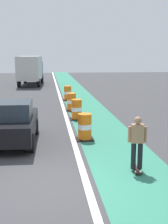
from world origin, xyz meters
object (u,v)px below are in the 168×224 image
object	(u,v)px
traffic_barrel_back	(72,102)
delivery_truck_down_block	(31,69)
skateboarder_on_lane	(137,142)
traffic_barrel_front	(85,127)
parked_sedan_nearest	(11,123)
traffic_barrel_mid	(77,110)
traffic_barrel_far	(68,93)

from	to	relation	value
traffic_barrel_back	delivery_truck_down_block	distance (m)	16.81
skateboarder_on_lane	traffic_barrel_front	world-z (taller)	skateboarder_on_lane
delivery_truck_down_block	parked_sedan_nearest	bearing A→B (deg)	-89.04
parked_sedan_nearest	traffic_barrel_mid	bearing A→B (deg)	54.56
traffic_barrel_mid	delivery_truck_down_block	distance (m)	19.45
traffic_barrel_front	traffic_barrel_mid	distance (m)	4.05
parked_sedan_nearest	traffic_barrel_front	size ratio (longest dim) A/B	3.80
skateboarder_on_lane	traffic_barrel_back	world-z (taller)	skateboarder_on_lane
traffic_barrel_front	traffic_barrel_far	size ratio (longest dim) A/B	1.00
parked_sedan_nearest	traffic_barrel_back	distance (m)	7.48
skateboarder_on_lane	delivery_truck_down_block	size ratio (longest dim) A/B	0.22
traffic_barrel_far	delivery_truck_down_block	size ratio (longest dim) A/B	0.14
skateboarder_on_lane	delivery_truck_down_block	xyz separation A→B (m)	(-4.46, 26.80, 0.94)
skateboarder_on_lane	delivery_truck_down_block	distance (m)	27.19
traffic_barrel_back	delivery_truck_down_block	xyz separation A→B (m)	(-3.31, 16.42, 1.31)
skateboarder_on_lane	traffic_barrel_back	xyz separation A→B (m)	(-1.15, 10.38, -0.38)
traffic_barrel_far	parked_sedan_nearest	bearing A→B (deg)	-104.85
traffic_barrel_front	traffic_barrel_back	bearing A→B (deg)	90.14
skateboarder_on_lane	traffic_barrel_mid	bearing A→B (deg)	98.02
traffic_barrel_mid	traffic_barrel_far	xyz separation A→B (m)	(-0.02, 7.01, 0.00)
traffic_barrel_mid	traffic_barrel_far	distance (m)	7.01
skateboarder_on_lane	traffic_barrel_front	distance (m)	3.84
traffic_barrel_front	traffic_barrel_mid	world-z (taller)	same
skateboarder_on_lane	parked_sedan_nearest	distance (m)	5.37
skateboarder_on_lane	parked_sedan_nearest	xyz separation A→B (m)	(-4.08, 3.50, -0.08)
parked_sedan_nearest	traffic_barrel_far	bearing A→B (deg)	75.15
traffic_barrel_front	skateboarder_on_lane	bearing A→B (deg)	-72.74
traffic_barrel_front	traffic_barrel_back	size ratio (longest dim) A/B	1.00
skateboarder_on_lane	traffic_barrel_mid	xyz separation A→B (m)	(-1.08, 7.70, -0.38)
traffic_barrel_mid	delivery_truck_down_block	bearing A→B (deg)	100.03
traffic_barrel_front	traffic_barrel_back	distance (m)	6.73
traffic_barrel_mid	traffic_barrel_far	bearing A→B (deg)	90.14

